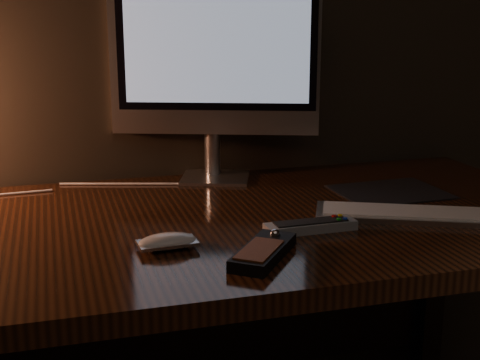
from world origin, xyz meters
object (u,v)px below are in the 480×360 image
object	(u,v)px
media_remote	(263,251)
monitor	(215,52)
tv_remote	(311,226)
mouse	(167,244)
desk	(193,268)
keyboard	(416,214)

from	to	relation	value
media_remote	monitor	bearing A→B (deg)	32.07
tv_remote	mouse	bearing A→B (deg)	-176.92
desk	mouse	world-z (taller)	mouse
monitor	mouse	size ratio (longest dim) A/B	5.08
monitor	tv_remote	distance (m)	0.53
media_remote	mouse	bearing A→B (deg)	96.79
media_remote	desk	bearing A→B (deg)	48.58
mouse	tv_remote	distance (m)	0.28
keyboard	tv_remote	world-z (taller)	tv_remote
desk	mouse	distance (m)	0.27
monitor	media_remote	world-z (taller)	monitor
tv_remote	desk	bearing A→B (deg)	132.59
media_remote	tv_remote	world-z (taller)	media_remote
desk	monitor	world-z (taller)	monitor
desk	keyboard	bearing A→B (deg)	-22.71
keyboard	media_remote	distance (m)	0.39
desk	monitor	bearing A→B (deg)	64.64
mouse	desk	bearing A→B (deg)	64.40
media_remote	tv_remote	xyz separation A→B (m)	(0.13, 0.11, -0.00)
desk	mouse	size ratio (longest dim) A/B	15.65
keyboard	tv_remote	distance (m)	0.24
monitor	media_remote	size ratio (longest dim) A/B	2.97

